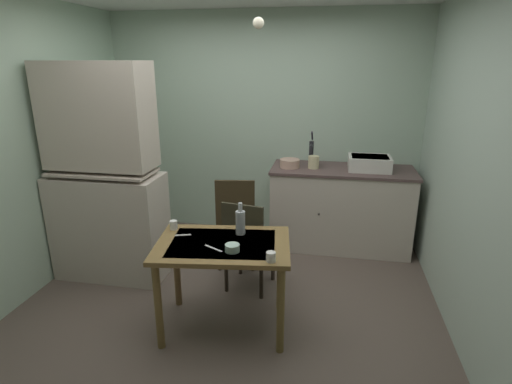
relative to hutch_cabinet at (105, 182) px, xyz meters
name	(u,v)px	position (x,y,z in m)	size (l,w,h in m)	color
ground_plane	(228,306)	(1.25, -0.35, -0.95)	(4.59, 4.59, 0.00)	brown
wall_back	(263,127)	(1.25, 1.43, 0.33)	(3.69, 0.10, 2.58)	#AFCAB3
wall_left	(15,153)	(-0.59, -0.35, 0.33)	(0.10, 3.57, 2.58)	#B0CEB5
wall_right	(482,174)	(3.10, -0.35, 0.33)	(0.10, 3.57, 2.58)	#AFC5B5
hutch_cabinet	(105,182)	(0.00, 0.00, 0.00)	(1.05, 0.47, 2.04)	beige
counter_cabinet	(340,208)	(2.20, 1.06, -0.50)	(1.54, 0.64, 0.91)	beige
sink_basin	(369,163)	(2.47, 1.06, 0.04)	(0.44, 0.34, 0.15)	white
hand_pump	(311,151)	(1.85, 1.10, 0.13)	(0.05, 0.27, 0.39)	#232328
mixing_bowl_counter	(290,163)	(1.62, 1.01, 0.01)	(0.22, 0.22, 0.09)	tan
stoneware_crock	(314,162)	(1.88, 1.02, 0.03)	(0.12, 0.12, 0.14)	beige
dining_table	(223,256)	(1.29, -0.62, -0.33)	(1.08, 0.81, 0.73)	olive
chair_far_side	(247,243)	(1.36, -0.05, -0.48)	(0.46, 0.46, 0.88)	#322820
chair_by_counter	(236,221)	(1.16, 0.37, -0.46)	(0.46, 0.46, 0.96)	#392D1D
serving_bowl_wide	(232,248)	(1.40, -0.75, -0.20)	(0.11, 0.11, 0.05)	#ADD1C1
mug_tall	(174,225)	(0.84, -0.44, -0.19)	(0.06, 0.06, 0.07)	white
mug_dark	(271,257)	(1.69, -0.85, -0.19)	(0.07, 0.07, 0.07)	white
glass_bottle	(240,222)	(1.39, -0.43, -0.12)	(0.08, 0.08, 0.26)	#B7BCC1
table_knife	(213,248)	(1.25, -0.73, -0.22)	(0.17, 0.02, 0.01)	silver
teaspoon_near_bowl	(183,235)	(0.95, -0.55, -0.22)	(0.12, 0.02, 0.01)	beige
pendant_bulb	(258,23)	(1.51, -0.32, 1.33)	(0.08, 0.08, 0.08)	#F9EFCC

